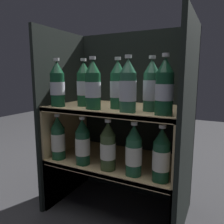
{
  "coord_description": "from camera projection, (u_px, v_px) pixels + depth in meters",
  "views": [
    {
      "loc": [
        0.48,
        -0.81,
        0.74
      ],
      "look_at": [
        0.0,
        0.14,
        0.56
      ],
      "focal_mm": 35.0,
      "sensor_mm": 36.0,
      "label": 1
    }
  ],
  "objects": [
    {
      "name": "fridge_back_wall",
      "position": [
        132.0,
        116.0,
        1.33
      ],
      "size": [
        0.72,
        0.02,
        0.98
      ],
      "primitive_type": "cube",
      "color": "black",
      "rests_on": "ground_plane"
    },
    {
      "name": "bottle_upper_front_3",
      "position": [
        164.0,
        88.0,
        0.86
      ],
      "size": [
        0.07,
        0.07,
        0.24
      ],
      "color": "#144228",
      "rests_on": "shelf_upper"
    },
    {
      "name": "fridge_side_right",
      "position": [
        187.0,
        130.0,
        0.99
      ],
      "size": [
        0.02,
        0.45,
        0.98
      ],
      "primitive_type": "cube",
      "color": "black",
      "rests_on": "ground_plane"
    },
    {
      "name": "bottle_lower_front_3",
      "position": [
        134.0,
        152.0,
        0.97
      ],
      "size": [
        0.07,
        0.07,
        0.24
      ],
      "color": "#1E5638",
      "rests_on": "shelf_lower"
    },
    {
      "name": "bottle_upper_front_2",
      "position": [
        128.0,
        87.0,
        0.93
      ],
      "size": [
        0.07,
        0.07,
        0.24
      ],
      "color": "#285B42",
      "rests_on": "shelf_upper"
    },
    {
      "name": "bottle_upper_back_2",
      "position": [
        151.0,
        87.0,
        0.97
      ],
      "size": [
        0.07,
        0.07,
        0.24
      ],
      "color": "#285B42",
      "rests_on": "shelf_upper"
    },
    {
      "name": "bottle_upper_back_0",
      "position": [
        84.0,
        85.0,
        1.13
      ],
      "size": [
        0.07,
        0.07,
        0.24
      ],
      "color": "#194C2D",
      "rests_on": "shelf_upper"
    },
    {
      "name": "shelf_lower",
      "position": [
        116.0,
        169.0,
        1.18
      ],
      "size": [
        0.68,
        0.41,
        0.29
      ],
      "color": "#DBBC84",
      "rests_on": "ground_plane"
    },
    {
      "name": "bottle_upper_back_1",
      "position": [
        118.0,
        86.0,
        1.05
      ],
      "size": [
        0.07,
        0.07,
        0.24
      ],
      "color": "#1E5638",
      "rests_on": "shelf_upper"
    },
    {
      "name": "bottle_lower_front_4",
      "position": [
        161.0,
        157.0,
        0.91
      ],
      "size": [
        0.07,
        0.07,
        0.24
      ],
      "color": "#144228",
      "rests_on": "shelf_lower"
    },
    {
      "name": "bottle_upper_front_1",
      "position": [
        93.0,
        86.0,
        1.01
      ],
      "size": [
        0.07,
        0.07,
        0.24
      ],
      "color": "#194C2D",
      "rests_on": "shelf_upper"
    },
    {
      "name": "shelf_upper",
      "position": [
        117.0,
        135.0,
        1.15
      ],
      "size": [
        0.68,
        0.41,
        0.58
      ],
      "color": "#DBBC84",
      "rests_on": "ground_plane"
    },
    {
      "name": "bottle_lower_front_1",
      "position": [
        83.0,
        143.0,
        1.09
      ],
      "size": [
        0.07,
        0.07,
        0.24
      ],
      "color": "#144228",
      "rests_on": "shelf_lower"
    },
    {
      "name": "fridge_side_left",
      "position": [
        64.0,
        117.0,
        1.3
      ],
      "size": [
        0.02,
        0.45,
        0.98
      ],
      "primitive_type": "cube",
      "color": "black",
      "rests_on": "ground_plane"
    },
    {
      "name": "bottle_lower_front_0",
      "position": [
        58.0,
        139.0,
        1.16
      ],
      "size": [
        0.07,
        0.07,
        0.24
      ],
      "color": "#194C2D",
      "rests_on": "shelf_lower"
    },
    {
      "name": "bottle_lower_front_2",
      "position": [
        108.0,
        147.0,
        1.03
      ],
      "size": [
        0.07,
        0.07,
        0.24
      ],
      "color": "#384C28",
      "rests_on": "shelf_lower"
    },
    {
      "name": "bottle_upper_front_0",
      "position": [
        57.0,
        85.0,
        1.11
      ],
      "size": [
        0.07,
        0.07,
        0.24
      ],
      "color": "#144228",
      "rests_on": "shelf_upper"
    }
  ]
}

